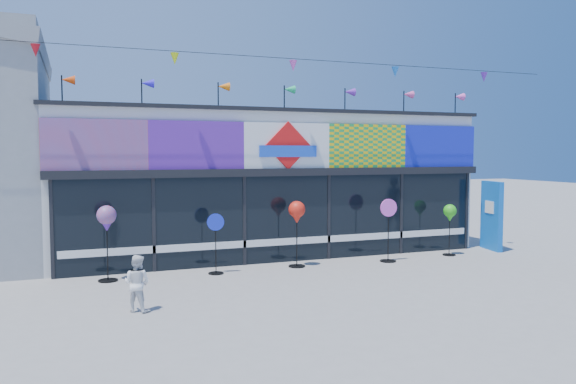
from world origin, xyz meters
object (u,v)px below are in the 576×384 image
spinner_2 (297,214)px  child (137,283)px  spinner_4 (450,214)px  blue_sign (492,215)px  spinner_0 (107,221)px  spinner_1 (216,242)px  spinner_3 (388,229)px

spinner_2 → child: size_ratio=1.61×
spinner_4 → child: (-8.88, -2.67, -0.64)m
child → spinner_4: bearing=-126.9°
blue_sign → spinner_0: bearing=-167.7°
spinner_1 → spinner_4: size_ratio=1.00×
spinner_3 → spinner_0: bearing=177.9°
spinner_0 → spinner_2: 4.61m
spinner_2 → blue_sign: bearing=2.5°
spinner_2 → child: bearing=-147.3°
spinner_2 → child: (-4.24, -2.72, -0.83)m
blue_sign → spinner_3: size_ratio=1.22×
spinner_2 → spinner_0: bearing=179.7°
spinner_0 → spinner_3: (7.14, -0.26, -0.49)m
spinner_2 → spinner_4: size_ratio=1.16×
blue_sign → child: 11.06m
blue_sign → spinner_3: bearing=-161.4°
spinner_3 → spinner_4: bearing=5.2°
spinner_2 → spinner_4: (4.65, -0.05, -0.18)m
blue_sign → spinner_3: blue_sign is taller
spinner_1 → spinner_3: bearing=-1.8°
spinner_1 → spinner_2: bearing=2.4°
spinner_2 → spinner_1: bearing=-177.6°
spinner_3 → spinner_4: size_ratio=1.16×
spinner_3 → spinner_4: spinner_3 is taller
spinner_3 → child: (-6.77, -2.48, -0.37)m
spinner_3 → blue_sign: bearing=7.6°
spinner_1 → spinner_2: spinner_2 is taller
blue_sign → spinner_4: bearing=-158.5°
spinner_0 → spinner_2: (4.61, -0.03, -0.03)m
spinner_0 → spinner_4: bearing=-0.5°
spinner_4 → spinner_1: bearing=-179.6°
blue_sign → spinner_2: blue_sign is taller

